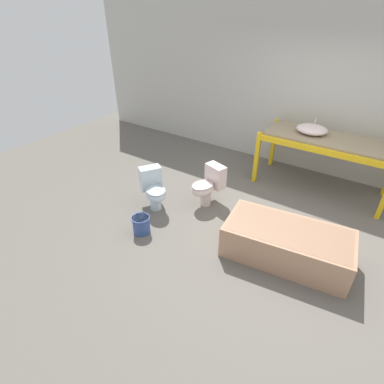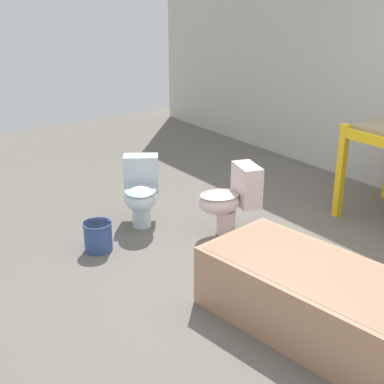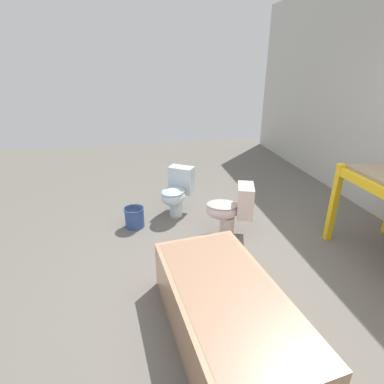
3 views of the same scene
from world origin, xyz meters
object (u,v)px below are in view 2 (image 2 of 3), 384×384
object	(u,v)px
toilet_near	(231,198)
toilet_far	(141,190)
bathtub_main	(314,294)
bucket_white	(98,236)

from	to	relation	value
toilet_near	toilet_far	world-z (taller)	same
toilet_near	bathtub_main	bearing A→B (deg)	-1.26
bathtub_main	bucket_white	xyz separation A→B (m)	(-1.89, -0.67, -0.12)
toilet_near	bucket_white	size ratio (longest dim) A/B	2.47
bathtub_main	toilet_far	xyz separation A→B (m)	(-2.14, -0.08, 0.09)
bathtub_main	toilet_far	world-z (taller)	toilet_far
toilet_far	bucket_white	world-z (taller)	toilet_far
toilet_far	bucket_white	distance (m)	0.68
bathtub_main	toilet_near	bearing A→B (deg)	153.92
bathtub_main	toilet_near	xyz separation A→B (m)	(-1.49, 0.50, 0.09)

